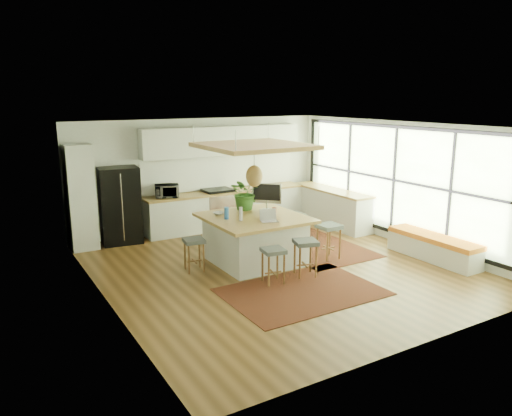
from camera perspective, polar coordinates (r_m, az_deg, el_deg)
floor at (r=9.59m, az=2.57°, el=-6.86°), size 7.00×7.00×0.00m
ceiling at (r=9.04m, az=2.75°, el=9.46°), size 7.00×7.00×0.00m
wall_back at (r=12.24m, az=-6.40°, el=3.96°), size 6.50×0.00×6.50m
wall_front at (r=6.67m, az=19.46°, el=-4.34°), size 6.50×0.00×6.50m
wall_left at (r=7.95m, az=-17.32°, el=-1.46°), size 0.00×7.00×7.00m
wall_right at (r=11.31m, az=16.57°, el=2.75°), size 0.00×7.00×7.00m
window_wall at (r=11.28m, az=16.48°, el=2.99°), size 0.10×6.20×2.60m
pantry at (r=11.10m, az=-19.66°, el=1.17°), size 0.55×0.60×2.25m
back_counter_base at (r=12.37m, az=-3.36°, el=-0.18°), size 4.20×0.60×0.88m
back_counter_top at (r=12.27m, az=-3.39°, el=1.91°), size 4.24×0.64×0.05m
backsplash at (r=12.46m, az=-4.06°, el=4.17°), size 4.20×0.02×0.80m
upper_cabinets at (r=12.22m, az=-3.77°, el=7.78°), size 4.20×0.34×0.70m
range at (r=12.25m, az=-4.40°, el=-0.05°), size 0.76×0.62×1.00m
right_counter_base at (r=12.69m, az=8.72°, el=0.03°), size 0.60×2.50×0.88m
right_counter_top at (r=12.60m, az=8.79°, el=2.07°), size 0.64×2.54×0.05m
window_bench at (r=10.57m, az=19.83°, el=-4.31°), size 0.52×2.00×0.50m
ceiling_panel at (r=9.28m, az=-0.22°, el=5.54°), size 1.86×1.86×0.80m
rug_near at (r=8.47m, az=5.38°, el=-9.61°), size 2.60×1.80×0.01m
rug_right at (r=10.87m, az=6.69°, el=-4.50°), size 1.80×2.60×0.01m
fridge at (r=11.32m, az=-15.49°, el=0.64°), size 0.92×0.76×1.71m
island at (r=9.75m, az=-0.15°, el=-3.64°), size 1.85×1.85×0.93m
stool_near_left at (r=8.69m, az=2.01°, el=-6.50°), size 0.43×0.43×0.64m
stool_near_right at (r=9.07m, az=5.73°, el=-5.71°), size 0.51×0.51×0.68m
stool_right_front at (r=10.07m, az=8.40°, el=-3.88°), size 0.43×0.43×0.72m
stool_right_back at (r=10.76m, az=4.26°, el=-2.67°), size 0.47×0.47×0.74m
stool_left_side at (r=9.35m, az=-7.16°, el=-5.17°), size 0.42×0.42×0.63m
laptop at (r=9.20m, az=1.56°, el=-0.87°), size 0.41×0.42×0.24m
monitor at (r=10.12m, az=1.26°, el=1.22°), size 0.59×0.59×0.57m
microwave at (r=11.60m, az=-10.28°, el=2.12°), size 0.61×0.45×0.37m
island_plant at (r=10.15m, az=-1.26°, el=1.43°), size 0.77×0.83×0.58m
island_bowl at (r=9.78m, az=-4.36°, el=-0.63°), size 0.24×0.24×0.05m
island_bottle_0 at (r=9.43m, az=-3.34°, el=-0.71°), size 0.07×0.07×0.19m
island_bottle_1 at (r=9.28m, az=-1.81°, el=-0.91°), size 0.07×0.07×0.19m
island_bottle_2 at (r=9.48m, az=2.07°, el=-0.61°), size 0.07×0.07×0.19m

